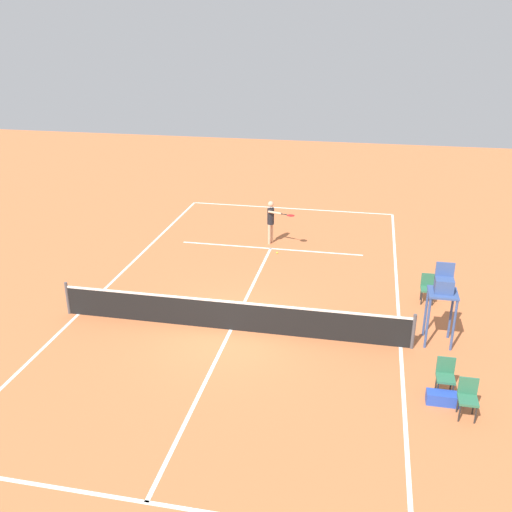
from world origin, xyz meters
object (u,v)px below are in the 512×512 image
Objects in this scene: courtside_chair_mid at (428,287)px; courtside_chair_far at (468,396)px; equipment_bag at (442,398)px; umpire_chair at (443,292)px; tennis_ball at (277,253)px; player_serving at (272,219)px; courtside_chair_near at (445,375)px.

courtside_chair_far is at bearing 94.52° from courtside_chair_mid.
courtside_chair_mid is at bearing -85.48° from courtside_chair_far.
equipment_bag is (0.02, 5.56, -0.38)m from courtside_chair_mid.
umpire_chair is 2.83m from courtside_chair_mid.
tennis_ball is 0.03× the size of umpire_chair.
player_serving is 1.56m from tennis_ball.
courtside_chair_far is at bearing 123.28° from tennis_ball.
umpire_chair is 2.54× the size of courtside_chair_mid.
player_serving is 11.50m from equipment_bag.
player_serving is 11.14m from courtside_chair_near.
umpire_chair is at bearing -92.37° from equipment_bag.
tennis_ball is (-0.42, 1.07, -1.06)m from player_serving.
courtside_chair_far is 0.72m from equipment_bag.
courtside_chair_far is at bearing 142.89° from equipment_bag.
equipment_bag is at bearing 89.83° from courtside_chair_mid.
player_serving is 1.92× the size of courtside_chair_near.
courtside_chair_far reaches higher than equipment_bag.
umpire_chair is 3.17× the size of equipment_bag.
player_serving reaches higher than courtside_chair_near.
tennis_ball is 8.23m from umpire_chair.
player_serving is at bearing -58.93° from equipment_bag.
courtside_chair_mid is (0.10, -2.62, -1.07)m from umpire_chair.
courtside_chair_mid is 5.94m from courtside_chair_far.
tennis_ball is 6.39m from courtside_chair_mid.
equipment_bag is (-5.92, 9.82, -0.94)m from player_serving.
player_serving reaches higher than tennis_ball.
courtside_chair_near is at bearing -62.54° from courtside_chair_far.
equipment_bag is at bearing 81.12° from courtside_chair_near.
umpire_chair is at bearing 134.05° from tennis_ball.
courtside_chair_far is (-5.98, 9.12, 0.50)m from tennis_ball.
umpire_chair is 2.72m from courtside_chair_near.
tennis_ball is 0.07× the size of courtside_chair_near.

